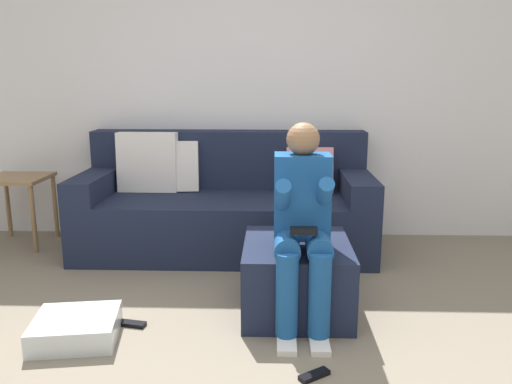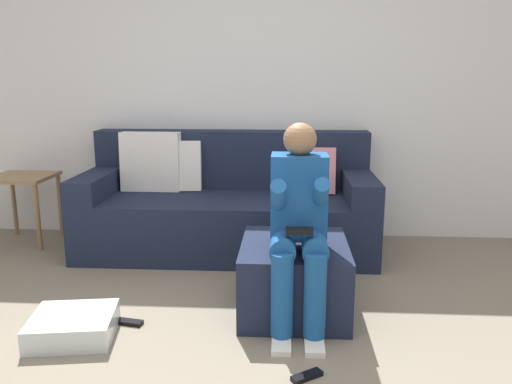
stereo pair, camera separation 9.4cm
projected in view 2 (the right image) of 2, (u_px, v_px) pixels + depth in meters
wall_back at (261, 92)px, 4.34m from camera, size 6.02×0.10×2.46m
couch_sectional at (227, 206)px, 4.12m from camera, size 2.26×0.93×0.92m
ottoman at (294, 277)px, 3.02m from camera, size 0.61×0.70×0.41m
person_seated at (299, 220)px, 2.76m from camera, size 0.31×0.56×1.11m
storage_bin at (73, 326)px, 2.73m from camera, size 0.48×0.45×0.13m
side_table at (23, 187)px, 4.23m from camera, size 0.47×0.47×0.57m
remote_near_ottoman at (307, 376)px, 2.36m from camera, size 0.16×0.13×0.02m
remote_by_storage_bin at (129, 322)px, 2.88m from camera, size 0.16×0.09×0.02m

